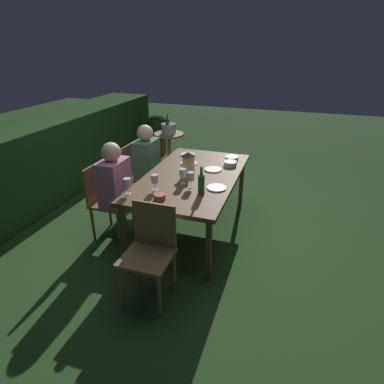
# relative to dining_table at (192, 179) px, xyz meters

# --- Properties ---
(ground_plane) EXTENTS (16.00, 16.00, 0.00)m
(ground_plane) POSITION_rel_dining_table_xyz_m (0.00, 0.00, -0.67)
(ground_plane) COLOR #26471E
(dining_table) EXTENTS (1.83, 1.02, 0.72)m
(dining_table) POSITION_rel_dining_table_xyz_m (0.00, 0.00, 0.00)
(dining_table) COLOR brown
(dining_table) RESTS_ON ground
(chair_side_right_a) EXTENTS (0.42, 0.40, 0.87)m
(chair_side_right_a) POSITION_rel_dining_table_xyz_m (-0.41, 0.90, -0.19)
(chair_side_right_a) COLOR brown
(chair_side_right_a) RESTS_ON ground
(person_in_pink) EXTENTS (0.38, 0.47, 1.15)m
(person_in_pink) POSITION_rel_dining_table_xyz_m (-0.41, 0.71, -0.03)
(person_in_pink) COLOR #C675A3
(person_in_pink) RESTS_ON ground
(chair_head_near) EXTENTS (0.40, 0.42, 0.87)m
(chair_head_near) POSITION_rel_dining_table_xyz_m (-1.16, 0.00, -0.19)
(chair_head_near) COLOR brown
(chair_head_near) RESTS_ON ground
(chair_side_right_b) EXTENTS (0.42, 0.40, 0.87)m
(chair_side_right_b) POSITION_rel_dining_table_xyz_m (0.41, 0.90, -0.19)
(chair_side_right_b) COLOR brown
(chair_side_right_b) RESTS_ON ground
(person_in_green) EXTENTS (0.38, 0.47, 1.15)m
(person_in_green) POSITION_rel_dining_table_xyz_m (0.41, 0.71, -0.03)
(person_in_green) COLOR #4C7A5B
(person_in_green) RESTS_ON ground
(lantern_centerpiece) EXTENTS (0.15, 0.15, 0.27)m
(lantern_centerpiece) POSITION_rel_dining_table_xyz_m (0.02, 0.05, 0.20)
(lantern_centerpiece) COLOR black
(lantern_centerpiece) RESTS_ON dining_table
(green_bottle_on_table) EXTENTS (0.07, 0.07, 0.29)m
(green_bottle_on_table) POSITION_rel_dining_table_xyz_m (-0.45, -0.25, 0.16)
(green_bottle_on_table) COLOR #1E5B2D
(green_bottle_on_table) RESTS_ON dining_table
(wine_glass_a) EXTENTS (0.08, 0.08, 0.17)m
(wine_glass_a) POSITION_rel_dining_table_xyz_m (-0.33, -0.09, 0.17)
(wine_glass_a) COLOR silver
(wine_glass_a) RESTS_ON dining_table
(wine_glass_b) EXTENTS (0.08, 0.08, 0.17)m
(wine_glass_b) POSITION_rel_dining_table_xyz_m (-0.51, 0.23, 0.17)
(wine_glass_b) COLOR silver
(wine_glass_b) RESTS_ON dining_table
(wine_glass_c) EXTENTS (0.08, 0.08, 0.17)m
(wine_glass_c) POSITION_rel_dining_table_xyz_m (-0.68, 0.45, 0.17)
(wine_glass_c) COLOR silver
(wine_glass_c) RESTS_ON dining_table
(wine_glass_d) EXTENTS (0.08, 0.08, 0.17)m
(wine_glass_d) POSITION_rel_dining_table_xyz_m (-0.26, 0.02, 0.17)
(wine_glass_d) COLOR silver
(wine_glass_d) RESTS_ON dining_table
(plate_a) EXTENTS (0.20, 0.20, 0.01)m
(plate_a) POSITION_rel_dining_table_xyz_m (-0.27, -0.36, 0.06)
(plate_a) COLOR white
(plate_a) RESTS_ON dining_table
(plate_b) EXTENTS (0.21, 0.21, 0.01)m
(plate_b) POSITION_rel_dining_table_xyz_m (0.34, 0.15, 0.06)
(plate_b) COLOR white
(plate_b) RESTS_ON dining_table
(plate_c) EXTENTS (0.20, 0.20, 0.01)m
(plate_c) POSITION_rel_dining_table_xyz_m (0.23, -0.19, 0.06)
(plate_c) COLOR white
(plate_c) RESTS_ON dining_table
(plate_d) EXTENTS (0.20, 0.20, 0.01)m
(plate_d) POSITION_rel_dining_table_xyz_m (0.66, 0.28, 0.06)
(plate_d) COLOR white
(plate_d) RESTS_ON dining_table
(bowl_olives) EXTENTS (0.11, 0.11, 0.06)m
(bowl_olives) POSITION_rel_dining_table_xyz_m (-0.70, 0.10, 0.08)
(bowl_olives) COLOR #9E5138
(bowl_olives) RESTS_ON dining_table
(bowl_bread) EXTENTS (0.17, 0.17, 0.05)m
(bowl_bread) POSITION_rel_dining_table_xyz_m (0.65, -0.32, 0.07)
(bowl_bread) COLOR silver
(bowl_bread) RESTS_ON dining_table
(bowl_salad) EXTENTS (0.16, 0.16, 0.06)m
(bowl_salad) POSITION_rel_dining_table_xyz_m (0.44, -0.35, 0.08)
(bowl_salad) COLOR silver
(bowl_salad) RESTS_ON dining_table
(side_table) EXTENTS (0.52, 0.52, 0.64)m
(side_table) POSITION_rel_dining_table_xyz_m (1.89, 1.05, -0.25)
(side_table) COLOR #9E7A51
(side_table) RESTS_ON ground
(ice_bucket) EXTENTS (0.26, 0.26, 0.34)m
(ice_bucket) POSITION_rel_dining_table_xyz_m (1.89, 1.05, 0.07)
(ice_bucket) COLOR #B2B7BF
(ice_bucket) RESTS_ON side_table
(hedge_backdrop) EXTENTS (5.99, 0.82, 1.11)m
(hedge_backdrop) POSITION_rel_dining_table_xyz_m (0.00, 2.36, -0.12)
(hedge_backdrop) COLOR #1E4219
(hedge_backdrop) RESTS_ON ground
(potted_plant_by_hedge) EXTENTS (0.51, 0.51, 0.79)m
(potted_plant_by_hedge) POSITION_rel_dining_table_xyz_m (2.65, 1.60, -0.21)
(potted_plant_by_hedge) COLOR brown
(potted_plant_by_hedge) RESTS_ON ground
(potted_plant_corner) EXTENTS (0.42, 0.42, 0.70)m
(potted_plant_corner) POSITION_rel_dining_table_xyz_m (2.56, 1.60, -0.28)
(potted_plant_corner) COLOR brown
(potted_plant_corner) RESTS_ON ground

